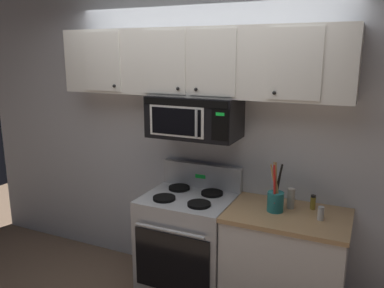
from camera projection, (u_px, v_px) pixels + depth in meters
back_wall at (206, 137)px, 3.57m from camera, size 5.20×0.10×2.70m
stove_range at (189, 243)px, 3.44m from camera, size 0.76×0.69×1.12m
over_range_microwave at (194, 117)px, 3.29m from camera, size 0.76×0.43×0.35m
upper_cabinets at (196, 62)px, 3.22m from camera, size 2.50×0.36×0.55m
counter_segment at (285, 266)px, 3.11m from camera, size 0.93×0.65×0.90m
utensil_crock_teal at (275, 199)px, 3.02m from camera, size 0.13×0.13×0.39m
salt_shaker at (321, 213)px, 2.87m from camera, size 0.05×0.05×0.10m
pepper_mill at (291, 198)px, 3.08m from camera, size 0.06×0.06×0.16m
spice_jar at (313, 202)px, 3.07m from camera, size 0.04×0.04×0.11m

